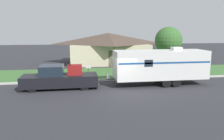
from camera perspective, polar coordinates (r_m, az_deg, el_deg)
The scene contains 8 objects.
ground_plane at distance 17.04m, azimuth 2.35°, elevation -5.58°, with size 120.00×120.00×0.00m, color #2D2D33.
curb_strip at distance 20.60m, azimuth 0.33°, elevation -2.58°, with size 80.00×0.30×0.14m.
lawn_strip at distance 24.14m, azimuth -1.06°, elevation -0.81°, with size 80.00×7.00×0.03m.
house_across_street at distance 32.03m, azimuth -0.93°, elevation 5.94°, with size 11.71×8.04×4.32m.
pickup_truck at distance 18.20m, azimuth -13.56°, elevation -2.07°, with size 6.13×2.05×2.03m.
travel_trailer at distance 19.27m, azimuth 12.48°, elevation 1.42°, with size 9.19×2.41×3.26m.
mailbox at distance 20.97m, azimuth -6.23°, elevation 0.24°, with size 0.48×0.20×1.33m.
tree_in_yard at distance 25.63m, azimuth 14.52°, elevation 7.47°, with size 3.06×3.06×5.08m.
Camera 1 is at (-3.21, -16.07, 4.65)m, focal length 35.00 mm.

